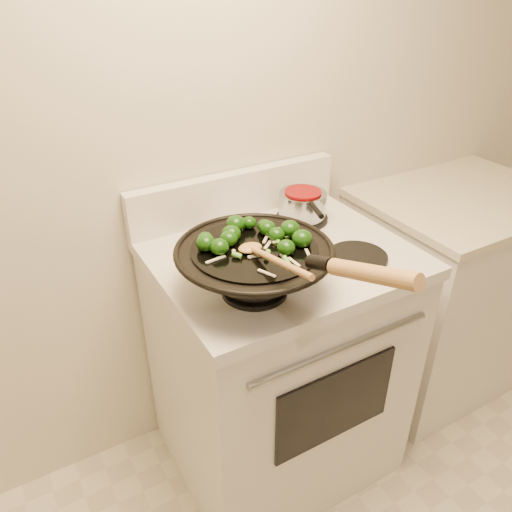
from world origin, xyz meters
TOP-DOWN VIEW (x-y plane):
  - stove at (-0.25, 1.17)m, footprint 0.78×0.67m
  - counter_unit at (0.63, 1.20)m, footprint 0.79×0.62m
  - wok at (-0.43, 1.01)m, footprint 0.42×0.69m
  - stirfry at (-0.42, 1.05)m, footprint 0.29×0.28m
  - wooden_spoon at (-0.45, 0.93)m, footprint 0.06×0.29m
  - saucepan at (-0.07, 1.32)m, footprint 0.16×0.26m

SIDE VIEW (x-z plane):
  - counter_unit at x=0.63m, z-range 0.00..0.91m
  - stove at x=-0.25m, z-range -0.07..1.01m
  - saucepan at x=-0.07m, z-range 0.93..1.03m
  - wok at x=-0.43m, z-range 0.86..1.15m
  - stirfry at x=-0.42m, z-range 1.06..1.10m
  - wooden_spoon at x=-0.45m, z-range 1.05..1.12m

